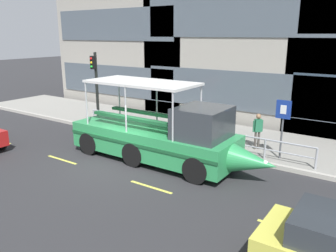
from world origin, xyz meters
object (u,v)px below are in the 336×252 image
(duck_tour_boat, at_px, (164,137))
(traffic_light_pole, at_px, (96,81))
(parking_sign, at_px, (283,119))
(pedestrian_near_bow, at_px, (258,128))

(duck_tour_boat, bearing_deg, traffic_light_pole, 159.15)
(parking_sign, relative_size, duck_tour_boat, 0.27)
(parking_sign, bearing_deg, pedestrian_near_bow, 152.21)
(traffic_light_pole, bearing_deg, pedestrian_near_bow, 5.64)
(parking_sign, distance_m, duck_tour_boat, 4.94)
(traffic_light_pole, bearing_deg, duck_tour_boat, -20.85)
(parking_sign, relative_size, pedestrian_near_bow, 1.52)
(parking_sign, height_order, duck_tour_boat, duck_tour_boat)
(traffic_light_pole, height_order, duck_tour_boat, traffic_light_pole)
(traffic_light_pole, height_order, parking_sign, traffic_light_pole)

